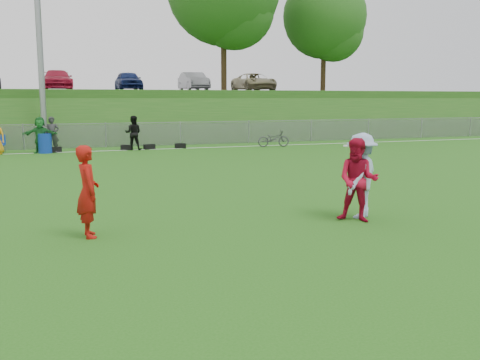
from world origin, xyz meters
name	(u,v)px	position (x,y,z in m)	size (l,w,h in m)	color
ground	(229,244)	(0.00, 0.00, 0.00)	(120.00, 120.00, 0.00)	#205D13
sideline_far	(111,151)	(0.00, 18.00, 0.01)	(60.00, 0.10, 0.01)	white
fence	(106,135)	(0.00, 20.00, 0.65)	(58.00, 0.06, 1.30)	gray
light_pole	(38,14)	(-3.00, 20.80, 6.71)	(1.20, 0.40, 12.15)	gray
berm	(89,113)	(0.00, 31.00, 1.50)	(120.00, 18.00, 3.00)	#215919
parking_lot	(86,91)	(0.00, 33.00, 3.05)	(120.00, 12.00, 0.10)	black
tree_green_far	(327,21)	(16.16, 25.92, 7.96)	(5.88, 5.88, 8.19)	black
car_row	(69,80)	(-1.17, 32.00, 3.82)	(32.04, 5.18, 1.44)	#B9B9BB
spectator_row	(45,135)	(-2.99, 18.00, 0.85)	(7.97, 0.86, 1.69)	#A20B17
gear_bags	(129,147)	(0.92, 18.10, 0.13)	(6.68, 0.53, 0.26)	black
player_red_left	(88,191)	(-2.26, 1.36, 0.85)	(0.62, 0.41, 1.70)	#A7110B
player_red_center	(358,180)	(3.08, 0.75, 0.87)	(0.84, 0.66, 1.74)	#AC0B27
player_blue	(361,176)	(3.35, 1.06, 0.91)	(1.18, 0.68, 1.82)	#9DB6DB
frisbee	(350,146)	(3.31, 1.47, 1.51)	(0.31, 0.31, 0.03)	white
recycling_bin	(45,143)	(-3.00, 17.88, 0.46)	(0.61, 0.61, 0.91)	#0E329E
camp_chair	(0,148)	(-5.01, 18.75, 0.25)	(0.53, 0.54, 0.85)	#0F3CA6
bicycle	(273,139)	(8.33, 17.20, 0.44)	(0.58, 1.68, 0.88)	#323235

